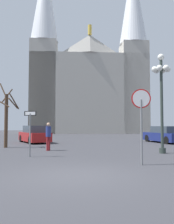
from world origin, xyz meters
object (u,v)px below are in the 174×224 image
cathedral (88,81)px  one_way_arrow_sign (30,128)px  street_lamp (161,86)px  parked_car_near_navy (165,135)px  stop_sign (141,112)px  parked_car_far_red (35,135)px  pedestrian_walking (48,134)px  bare_tree (6,117)px

cathedral → one_way_arrow_sign: bearing=-93.6°
street_lamp → parked_car_near_navy: street_lamp is taller
street_lamp → stop_sign: bearing=-116.6°
parked_car_far_red → pedestrian_walking: bearing=-69.1°
bare_tree → parked_car_far_red: bare_tree is taller
stop_sign → parked_car_near_navy: size_ratio=0.63×
stop_sign → pedestrian_walking: 6.98m
stop_sign → pedestrian_walking: stop_sign is taller
cathedral → bare_tree: size_ratio=7.65×
stop_sign → bare_tree: 10.54m
cathedral → parked_car_near_navy: (7.22, -25.53, -9.58)m
pedestrian_walking → bare_tree: bearing=150.8°
parked_car_near_navy → bare_tree: bearing=-158.6°
cathedral → parked_car_far_red: (-4.28, -25.90, -9.56)m
street_lamp → bare_tree: bearing=162.8°
cathedral → one_way_arrow_sign: 36.27m
parked_car_near_navy → parked_car_far_red: 11.50m
one_way_arrow_sign → parked_car_near_navy: bearing=45.4°
cathedral → parked_car_near_navy: size_ratio=7.18×
parked_car_far_red → bare_tree: bearing=-101.2°
parked_car_near_navy → stop_sign: bearing=-110.7°
parked_car_near_navy → parked_car_far_red: parked_car_far_red is taller
parked_car_near_navy → pedestrian_walking: size_ratio=2.80×
parked_car_far_red → pedestrian_walking: pedestrian_walking is taller
cathedral → pedestrian_walking: 33.56m
cathedral → stop_sign: 38.28m
stop_sign → one_way_arrow_sign: 5.52m
stop_sign → one_way_arrow_sign: stop_sign is taller
cathedral → one_way_arrow_sign: cathedral is taller
one_way_arrow_sign → parked_car_near_navy: 13.48m
stop_sign → parked_car_far_red: 13.49m
cathedral → stop_sign: bearing=-85.7°
cathedral → parked_car_far_red: cathedral is taller
one_way_arrow_sign → parked_car_far_red: 9.46m
stop_sign → parked_car_far_red: bearing=121.7°
parked_car_near_navy → street_lamp: bearing=-107.6°
pedestrian_walking → cathedral: bearing=86.7°
one_way_arrow_sign → pedestrian_walking: size_ratio=1.32×
parked_car_near_navy → parked_car_far_red: (-11.50, -0.37, 0.02)m
bare_tree → street_lamp: bearing=-17.2°
stop_sign → street_lamp: 4.64m
stop_sign → street_lamp: street_lamp is taller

